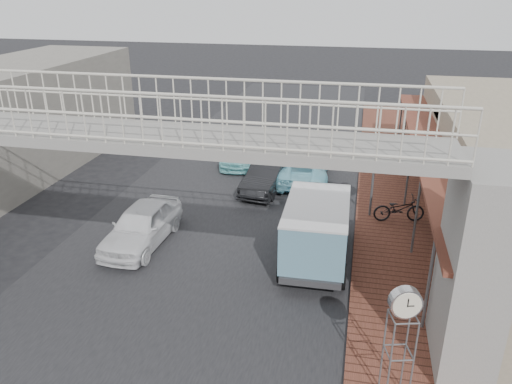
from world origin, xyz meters
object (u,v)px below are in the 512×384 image
at_px(motorcycle_far, 387,143).
at_px(arrow_sign, 393,163).
at_px(angkot_curb, 304,166).
at_px(angkot_far, 240,151).
at_px(dark_sedan, 267,176).
at_px(white_hatchback, 142,225).
at_px(street_clock, 405,308).
at_px(motorcycle_near, 399,209).
at_px(angkot_van, 317,224).

bearing_deg(motorcycle_far, arrow_sign, 175.80).
relative_size(angkot_curb, angkot_far, 1.20).
distance_m(motorcycle_far, arrow_sign, 8.69).
bearing_deg(angkot_curb, arrow_sign, 131.49).
bearing_deg(angkot_far, angkot_curb, -34.12).
bearing_deg(dark_sedan, white_hatchback, -112.51).
xyz_separation_m(angkot_curb, arrow_sign, (3.67, -3.65, 1.69)).
distance_m(angkot_curb, street_clock, 13.22).
distance_m(angkot_far, arrow_sign, 9.10).
xyz_separation_m(white_hatchback, motorcycle_far, (8.54, 12.06, -0.13)).
bearing_deg(motorcycle_near, arrow_sign, 67.92).
relative_size(motorcycle_near, street_clock, 0.70).
bearing_deg(street_clock, dark_sedan, 98.97).
distance_m(motorcycle_far, street_clock, 17.56).
bearing_deg(motorcycle_far, angkot_far, 110.00).
distance_m(angkot_far, motorcycle_far, 7.90).
distance_m(angkot_van, motorcycle_far, 12.28).
bearing_deg(arrow_sign, angkot_far, 160.83).
xyz_separation_m(angkot_van, motorcycle_near, (2.76, 3.43, -0.76)).
distance_m(white_hatchback, street_clock, 10.02).
bearing_deg(angkot_van, dark_sedan, 114.46).
bearing_deg(dark_sedan, arrow_sign, -15.39).
bearing_deg(angkot_van, arrow_sign, 54.70).
height_order(white_hatchback, motorcycle_near, white_hatchback).
bearing_deg(motorcycle_near, angkot_van, 129.05).
bearing_deg(angkot_far, angkot_van, -69.09).
height_order(angkot_curb, angkot_far, angkot_curb).
xyz_separation_m(angkot_curb, motorcycle_near, (4.06, -3.72, -0.08)).
bearing_deg(angkot_curb, motorcycle_far, -132.02).
relative_size(angkot_curb, street_clock, 1.79).
height_order(angkot_van, arrow_sign, arrow_sign).
xyz_separation_m(white_hatchback, angkot_curb, (4.70, 7.22, -0.02)).
bearing_deg(arrow_sign, motorcycle_near, 8.08).
bearing_deg(angkot_van, street_clock, -68.68).
relative_size(angkot_van, motorcycle_near, 2.32).
distance_m(white_hatchback, angkot_far, 9.06).
bearing_deg(arrow_sign, street_clock, -72.57).
height_order(dark_sedan, motorcycle_near, dark_sedan).
bearing_deg(angkot_far, arrow_sign, -44.34).
distance_m(angkot_curb, motorcycle_near, 5.51).
height_order(angkot_van, motorcycle_far, angkot_van).
xyz_separation_m(motorcycle_near, motorcycle_far, (-0.23, 8.56, -0.03)).
relative_size(angkot_far, street_clock, 1.48).
xyz_separation_m(angkot_curb, motorcycle_far, (3.83, 4.85, -0.11)).
distance_m(angkot_van, arrow_sign, 4.34).
relative_size(white_hatchback, angkot_van, 0.93).
distance_m(angkot_van, motorcycle_near, 4.47).
relative_size(angkot_curb, motorcycle_far, 3.12).
relative_size(angkot_van, street_clock, 1.62).
distance_m(angkot_far, motorcycle_near, 9.28).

